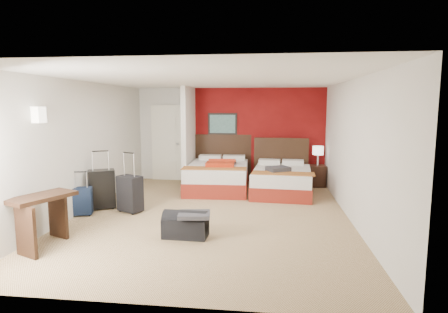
# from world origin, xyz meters

# --- Properties ---
(ground) EXTENTS (6.50, 6.50, 0.00)m
(ground) POSITION_xyz_m (0.00, 0.00, 0.00)
(ground) COLOR tan
(ground) RESTS_ON ground
(room_walls) EXTENTS (5.02, 6.52, 2.50)m
(room_walls) POSITION_xyz_m (-1.40, 1.42, 1.26)
(room_walls) COLOR silver
(room_walls) RESTS_ON ground
(red_accent_panel) EXTENTS (3.50, 0.04, 2.50)m
(red_accent_panel) POSITION_xyz_m (0.75, 3.23, 1.25)
(red_accent_panel) COLOR maroon
(red_accent_panel) RESTS_ON ground
(partition_wall) EXTENTS (0.12, 1.20, 2.50)m
(partition_wall) POSITION_xyz_m (-1.00, 2.61, 1.25)
(partition_wall) COLOR silver
(partition_wall) RESTS_ON ground
(entry_door) EXTENTS (0.82, 0.06, 2.05)m
(entry_door) POSITION_xyz_m (-1.75, 3.20, 1.02)
(entry_door) COLOR silver
(entry_door) RESTS_ON ground
(bed_left) EXTENTS (1.51, 2.10, 0.62)m
(bed_left) POSITION_xyz_m (-0.18, 2.14, 0.31)
(bed_left) COLOR white
(bed_left) RESTS_ON ground
(bed_right) EXTENTS (1.45, 1.97, 0.57)m
(bed_right) POSITION_xyz_m (1.35, 1.91, 0.28)
(bed_right) COLOR white
(bed_right) RESTS_ON ground
(red_suitcase_open) EXTENTS (0.68, 0.91, 0.11)m
(red_suitcase_open) POSITION_xyz_m (-0.08, 2.04, 0.67)
(red_suitcase_open) COLOR #A3250D
(red_suitcase_open) RESTS_ON bed_left
(jacket_bundle) EXTENTS (0.59, 0.55, 0.11)m
(jacket_bundle) POSITION_xyz_m (1.25, 1.61, 0.62)
(jacket_bundle) COLOR #36363B
(jacket_bundle) RESTS_ON bed_right
(nightstand) EXTENTS (0.41, 0.41, 0.54)m
(nightstand) POSITION_xyz_m (2.27, 2.80, 0.27)
(nightstand) COLOR black
(nightstand) RESTS_ON ground
(table_lamp) EXTENTS (0.32, 0.32, 0.49)m
(table_lamp) POSITION_xyz_m (2.27, 2.80, 0.78)
(table_lamp) COLOR white
(table_lamp) RESTS_ON nightstand
(suitcase_black) EXTENTS (0.59, 0.51, 0.75)m
(suitcase_black) POSITION_xyz_m (-2.23, 0.16, 0.37)
(suitcase_black) COLOR black
(suitcase_black) RESTS_ON ground
(suitcase_charcoal) EXTENTS (0.54, 0.46, 0.68)m
(suitcase_charcoal) POSITION_xyz_m (-1.59, -0.00, 0.34)
(suitcase_charcoal) COLOR black
(suitcase_charcoal) RESTS_ON ground
(suitcase_navy) EXTENTS (0.41, 0.32, 0.50)m
(suitcase_navy) POSITION_xyz_m (-2.40, -0.34, 0.25)
(suitcase_navy) COLOR #101C32
(suitcase_navy) RESTS_ON ground
(duffel_bag) EXTENTS (0.70, 0.39, 0.35)m
(duffel_bag) POSITION_xyz_m (-0.23, -1.23, 0.17)
(duffel_bag) COLOR black
(duffel_bag) RESTS_ON ground
(jacket_draped) EXTENTS (0.53, 0.47, 0.06)m
(jacket_draped) POSITION_xyz_m (-0.08, -1.28, 0.38)
(jacket_draped) COLOR #353539
(jacket_draped) RESTS_ON duffel_bag
(desk) EXTENTS (0.79, 1.02, 0.76)m
(desk) POSITION_xyz_m (-2.19, -1.86, 0.38)
(desk) COLOR black
(desk) RESTS_ON ground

